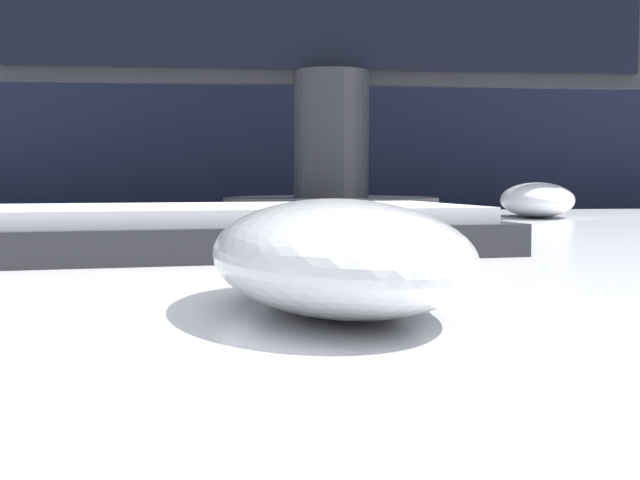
{
  "coord_description": "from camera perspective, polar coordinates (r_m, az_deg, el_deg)",
  "views": [
    {
      "loc": [
        -0.01,
        -0.47,
        0.75
      ],
      "look_at": [
        0.03,
        -0.17,
        0.72
      ],
      "focal_mm": 50.0,
      "sensor_mm": 36.0,
      "label": 1
    }
  ],
  "objects": [
    {
      "name": "keyboard",
      "position": [
        0.46,
        -14.62,
        0.51
      ],
      "size": [
        0.43,
        0.19,
        0.02
      ],
      "rotation": [
        0.0,
        0.0,
        0.14
      ],
      "color": "#28282D",
      "rests_on": "desk"
    },
    {
      "name": "computer_mouse_near",
      "position": [
        0.26,
        1.08,
        -0.97
      ],
      "size": [
        0.08,
        0.13,
        0.03
      ],
      "rotation": [
        0.0,
        0.0,
        0.1
      ],
      "color": "silver",
      "rests_on": "desk"
    },
    {
      "name": "partition_panel",
      "position": [
        1.14,
        -6.95,
        1.05
      ],
      "size": [
        5.0,
        0.03,
        1.37
      ],
      "color": "black",
      "rests_on": "ground_plane"
    },
    {
      "name": "computer_mouse_far",
      "position": [
        0.87,
        13.71,
        2.51
      ],
      "size": [
        0.1,
        0.14,
        0.03
      ],
      "rotation": [
        0.0,
        0.0,
        -0.25
      ],
      "color": "white",
      "rests_on": "desk"
    }
  ]
}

